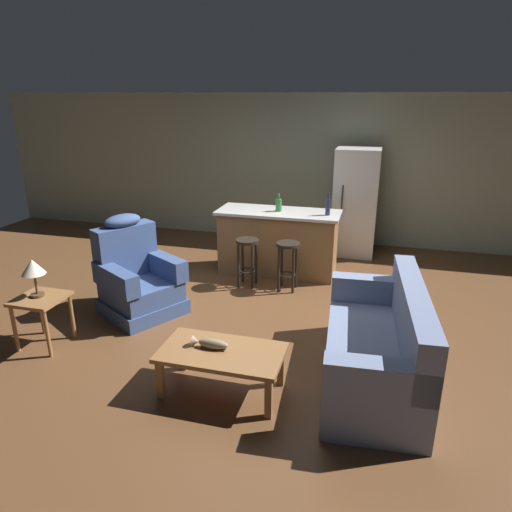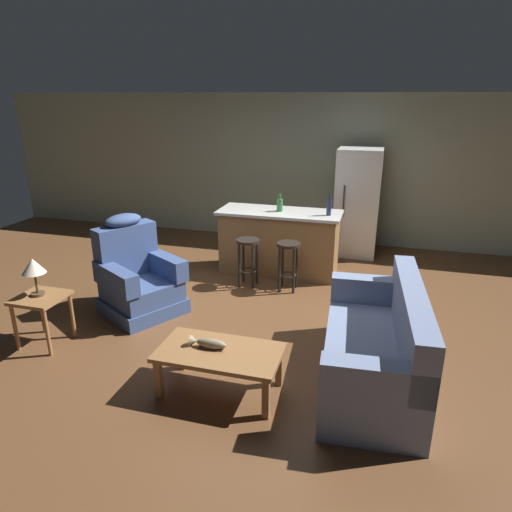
# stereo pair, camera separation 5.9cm
# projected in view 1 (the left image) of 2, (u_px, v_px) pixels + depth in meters

# --- Properties ---
(ground_plane) EXTENTS (12.00, 12.00, 0.00)m
(ground_plane) POSITION_uv_depth(u_px,v_px,m) (254.00, 309.00, 5.76)
(ground_plane) COLOR brown
(back_wall) EXTENTS (12.00, 0.05, 2.60)m
(back_wall) POSITION_uv_depth(u_px,v_px,m) (300.00, 169.00, 8.17)
(back_wall) COLOR #9EA88E
(back_wall) RESTS_ON ground_plane
(coffee_table) EXTENTS (1.10, 0.60, 0.42)m
(coffee_table) POSITION_uv_depth(u_px,v_px,m) (222.00, 356.00, 4.05)
(coffee_table) COLOR olive
(coffee_table) RESTS_ON ground_plane
(fish_figurine) EXTENTS (0.34, 0.10, 0.10)m
(fish_figurine) POSITION_uv_depth(u_px,v_px,m) (210.00, 344.00, 4.06)
(fish_figurine) COLOR #4C3823
(fish_figurine) RESTS_ON coffee_table
(couch) EXTENTS (0.97, 1.95, 0.94)m
(couch) POSITION_uv_depth(u_px,v_px,m) (380.00, 347.00, 4.23)
(couch) COLOR #707FA3
(couch) RESTS_ON ground_plane
(recliner_near_lamp) EXTENTS (1.15, 1.15, 1.20)m
(recliner_near_lamp) POSITION_uv_depth(u_px,v_px,m) (137.00, 279.00, 5.59)
(recliner_near_lamp) COLOR #384C7A
(recliner_near_lamp) RESTS_ON ground_plane
(end_table) EXTENTS (0.48, 0.48, 0.56)m
(end_table) POSITION_uv_depth(u_px,v_px,m) (41.00, 306.00, 4.79)
(end_table) COLOR olive
(end_table) RESTS_ON ground_plane
(table_lamp) EXTENTS (0.24, 0.24, 0.41)m
(table_lamp) POSITION_uv_depth(u_px,v_px,m) (33.00, 269.00, 4.68)
(table_lamp) COLOR #4C3823
(table_lamp) RESTS_ON end_table
(kitchen_island) EXTENTS (1.80, 0.70, 0.95)m
(kitchen_island) POSITION_uv_depth(u_px,v_px,m) (278.00, 242.00, 6.83)
(kitchen_island) COLOR olive
(kitchen_island) RESTS_ON ground_plane
(bar_stool_left) EXTENTS (0.32, 0.32, 0.68)m
(bar_stool_left) POSITION_uv_depth(u_px,v_px,m) (247.00, 254.00, 6.33)
(bar_stool_left) COLOR black
(bar_stool_left) RESTS_ON ground_plane
(bar_stool_right) EXTENTS (0.32, 0.32, 0.68)m
(bar_stool_right) POSITION_uv_depth(u_px,v_px,m) (288.00, 257.00, 6.19)
(bar_stool_right) COLOR black
(bar_stool_right) RESTS_ON ground_plane
(refrigerator) EXTENTS (0.70, 0.69, 1.76)m
(refrigerator) POSITION_uv_depth(u_px,v_px,m) (355.00, 202.00, 7.53)
(refrigerator) COLOR white
(refrigerator) RESTS_ON ground_plane
(bottle_tall_green) EXTENTS (0.09, 0.09, 0.26)m
(bottle_tall_green) POSITION_uv_depth(u_px,v_px,m) (278.00, 205.00, 6.64)
(bottle_tall_green) COLOR #2D6B38
(bottle_tall_green) RESTS_ON kitchen_island
(bottle_short_amber) EXTENTS (0.07, 0.07, 0.32)m
(bottle_short_amber) POSITION_uv_depth(u_px,v_px,m) (328.00, 207.00, 6.41)
(bottle_short_amber) COLOR #23284C
(bottle_short_amber) RESTS_ON kitchen_island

